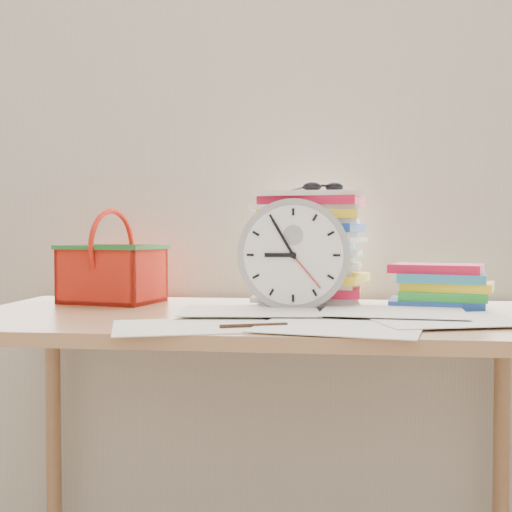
# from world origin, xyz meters

# --- Properties ---
(curtain) EXTENTS (2.40, 0.01, 2.50)m
(curtain) POSITION_xyz_m (0.00, 1.98, 1.30)
(curtain) COLOR beige
(curtain) RESTS_ON room_shell
(desk) EXTENTS (1.40, 0.70, 0.75)m
(desk) POSITION_xyz_m (0.00, 1.60, 0.68)
(desk) COLOR #946C45
(desk) RESTS_ON ground
(paper_stack) EXTENTS (0.33, 0.28, 0.30)m
(paper_stack) POSITION_xyz_m (0.12, 1.80, 0.90)
(paper_stack) COLOR white
(paper_stack) RESTS_ON desk
(clock) EXTENTS (0.28, 0.06, 0.28)m
(clock) POSITION_xyz_m (0.09, 1.67, 0.89)
(clock) COLOR #969696
(clock) RESTS_ON desk
(sunglasses) EXTENTS (0.16, 0.15, 0.03)m
(sunglasses) POSITION_xyz_m (0.16, 1.79, 1.07)
(sunglasses) COLOR black
(sunglasses) RESTS_ON paper_stack
(book_stack) EXTENTS (0.31, 0.27, 0.11)m
(book_stack) POSITION_xyz_m (0.46, 1.76, 0.81)
(book_stack) COLOR white
(book_stack) RESTS_ON desk
(basket) EXTENTS (0.29, 0.25, 0.25)m
(basket) POSITION_xyz_m (-0.42, 1.79, 0.88)
(basket) COLOR red
(basket) RESTS_ON desk
(pen) EXTENTS (0.14, 0.06, 0.01)m
(pen) POSITION_xyz_m (0.02, 1.36, 0.75)
(pen) COLOR black
(pen) RESTS_ON desk
(scattered_papers) EXTENTS (1.26, 0.42, 0.02)m
(scattered_papers) POSITION_xyz_m (0.00, 1.60, 0.76)
(scattered_papers) COLOR white
(scattered_papers) RESTS_ON desk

